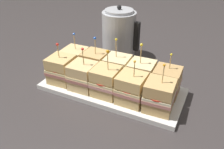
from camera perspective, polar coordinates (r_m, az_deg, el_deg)
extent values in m
plane|color=#383333|center=(0.92, 0.00, -3.91)|extent=(6.00, 6.00, 0.00)
cube|color=silver|center=(0.92, 0.00, -3.66)|extent=(0.54, 0.23, 0.01)
cube|color=silver|center=(0.92, 0.00, -3.19)|extent=(0.54, 0.23, 0.01)
cube|color=tan|center=(0.96, -11.85, -0.51)|extent=(0.09, 0.09, 0.04)
cube|color=#B26B60|center=(0.95, -12.02, 0.82)|extent=(0.10, 0.10, 0.01)
cube|color=beige|center=(0.94, -12.09, 1.38)|extent=(0.10, 0.10, 0.01)
cylinder|color=red|center=(0.93, -12.71, 1.31)|extent=(0.06, 0.06, 0.00)
cube|color=#E0B771|center=(0.93, -12.28, 2.92)|extent=(0.09, 0.09, 0.04)
cylinder|color=tan|center=(0.91, -12.80, 5.28)|extent=(0.00, 0.01, 0.07)
sphere|color=red|center=(0.90, -13.03, 7.06)|extent=(0.01, 0.01, 0.01)
cube|color=#DBB77A|center=(0.91, -6.89, -2.02)|extent=(0.09, 0.09, 0.04)
cube|color=#B26B60|center=(0.89, -6.99, -0.64)|extent=(0.10, 0.10, 0.01)
cube|color=beige|center=(0.89, -7.04, -0.05)|extent=(0.10, 0.10, 0.01)
cube|color=#E8C281|center=(0.88, -7.14, 1.34)|extent=(0.09, 0.09, 0.04)
cylinder|color=tan|center=(0.85, -6.95, 3.92)|extent=(0.00, 0.01, 0.07)
sphere|color=red|center=(0.83, -7.10, 6.09)|extent=(0.01, 0.01, 0.01)
cube|color=tan|center=(0.87, -1.36, -3.50)|extent=(0.09, 0.09, 0.04)
cube|color=tan|center=(0.85, -1.38, -2.07)|extent=(0.10, 0.10, 0.01)
cube|color=beige|center=(0.85, -1.39, -1.46)|extent=(0.09, 0.09, 0.01)
cylinder|color=red|center=(0.83, -1.90, -1.59)|extent=(0.06, 0.06, 0.00)
cube|color=#E0B771|center=(0.83, -1.42, 0.21)|extent=(0.09, 0.09, 0.04)
cylinder|color=tan|center=(0.80, -1.03, 3.05)|extent=(0.00, 0.01, 0.08)
sphere|color=orange|center=(0.78, -1.05, 5.57)|extent=(0.01, 0.01, 0.01)
cube|color=tan|center=(0.83, 4.60, -5.24)|extent=(0.09, 0.09, 0.04)
cube|color=tan|center=(0.82, 4.68, -3.79)|extent=(0.10, 0.10, 0.01)
cube|color=beige|center=(0.81, 4.71, -3.16)|extent=(0.09, 0.09, 0.01)
cylinder|color=red|center=(0.80, 4.30, -3.33)|extent=(0.06, 0.06, 0.00)
cube|color=#E0B771|center=(0.80, 4.79, -1.45)|extent=(0.09, 0.09, 0.04)
cylinder|color=tan|center=(0.77, 5.37, 1.00)|extent=(0.00, 0.01, 0.07)
sphere|color=orange|center=(0.75, 5.49, 3.12)|extent=(0.01, 0.01, 0.01)
cube|color=tan|center=(0.81, 11.06, -6.93)|extent=(0.10, 0.10, 0.04)
cube|color=tan|center=(0.80, 11.24, -5.47)|extent=(0.10, 0.10, 0.01)
cube|color=beige|center=(0.79, 11.32, -4.84)|extent=(0.10, 0.10, 0.01)
cylinder|color=red|center=(0.77, 11.04, -5.05)|extent=(0.06, 0.06, 0.00)
cube|color=tan|center=(0.77, 11.53, -3.11)|extent=(0.10, 0.10, 0.04)
cylinder|color=tan|center=(0.75, 12.17, -0.17)|extent=(0.00, 0.01, 0.07)
sphere|color=orange|center=(0.73, 12.48, 2.22)|extent=(0.01, 0.01, 0.01)
cube|color=#DBB77A|center=(1.02, -8.70, 1.97)|extent=(0.09, 0.09, 0.04)
cube|color=tan|center=(1.01, -8.81, 3.25)|extent=(0.10, 0.10, 0.01)
cube|color=beige|center=(1.01, -8.86, 3.79)|extent=(0.10, 0.10, 0.01)
cube|color=#E8C281|center=(1.00, -8.97, 5.05)|extent=(0.09, 0.09, 0.04)
cylinder|color=tan|center=(0.98, -8.97, 7.59)|extent=(0.00, 0.01, 0.08)
sphere|color=blue|center=(0.96, -9.14, 9.60)|extent=(0.01, 0.01, 0.01)
cube|color=tan|center=(0.98, -3.94, 0.78)|extent=(0.09, 0.09, 0.04)
cube|color=tan|center=(0.97, -4.00, 2.11)|extent=(0.10, 0.10, 0.01)
cube|color=beige|center=(0.96, -4.02, 2.66)|extent=(0.09, 0.09, 0.01)
cylinder|color=red|center=(0.95, -4.51, 2.62)|extent=(0.05, 0.05, 0.00)
cube|color=tan|center=(0.95, -4.08, 4.19)|extent=(0.09, 0.09, 0.04)
cylinder|color=tan|center=(0.92, -4.08, 6.59)|extent=(0.00, 0.01, 0.08)
sphere|color=blue|center=(0.90, -4.16, 8.71)|extent=(0.01, 0.01, 0.01)
cube|color=beige|center=(0.94, 1.28, -0.46)|extent=(0.09, 0.09, 0.04)
cube|color=#B26B60|center=(0.93, 1.30, 0.90)|extent=(0.10, 0.10, 0.01)
cube|color=beige|center=(0.92, 1.31, 1.47)|extent=(0.10, 0.10, 0.01)
cylinder|color=red|center=(0.91, 0.89, 1.40)|extent=(0.07, 0.07, 0.00)
cube|color=beige|center=(0.91, 1.33, 3.05)|extent=(0.09, 0.09, 0.04)
cylinder|color=tan|center=(0.89, 0.98, 6.02)|extent=(0.00, 0.01, 0.08)
sphere|color=yellow|center=(0.87, 1.01, 8.41)|extent=(0.01, 0.01, 0.01)
cube|color=beige|center=(0.91, 6.92, -1.92)|extent=(0.09, 0.09, 0.04)
cube|color=tan|center=(0.90, 7.02, -0.54)|extent=(0.10, 0.10, 0.01)
cube|color=beige|center=(0.89, 7.07, 0.05)|extent=(0.10, 0.10, 0.01)
cylinder|color=red|center=(0.87, 6.74, -0.05)|extent=(0.06, 0.06, 0.00)
cube|color=beige|center=(0.88, 7.18, 1.66)|extent=(0.09, 0.09, 0.04)
cylinder|color=tan|center=(0.85, 6.95, 4.60)|extent=(0.00, 0.00, 0.08)
sphere|color=yellow|center=(0.83, 7.12, 7.11)|extent=(0.01, 0.01, 0.01)
cube|color=tan|center=(0.89, 12.78, -3.32)|extent=(0.09, 0.09, 0.04)
cube|color=tan|center=(0.88, 12.97, -1.93)|extent=(0.10, 0.10, 0.01)
cube|color=beige|center=(0.87, 13.05, -1.34)|extent=(0.10, 0.10, 0.01)
cube|color=tan|center=(0.86, 13.24, 0.06)|extent=(0.09, 0.09, 0.04)
cylinder|color=tan|center=(0.84, 13.82, 2.75)|extent=(0.00, 0.01, 0.07)
sphere|color=yellow|center=(0.83, 14.09, 4.67)|extent=(0.01, 0.01, 0.01)
cylinder|color=#B7BABF|center=(1.13, 1.65, 9.33)|extent=(0.16, 0.16, 0.22)
cylinder|color=#B7BABF|center=(1.09, 1.75, 15.06)|extent=(0.13, 0.13, 0.01)
sphere|color=black|center=(1.09, 1.76, 15.87)|extent=(0.02, 0.02, 0.02)
cube|color=black|center=(1.10, 6.02, 9.07)|extent=(0.02, 0.02, 0.13)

